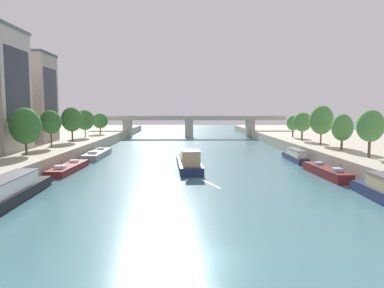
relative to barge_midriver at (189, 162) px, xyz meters
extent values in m
plane|color=#42757F|center=(0.71, -35.62, -1.04)|extent=(400.00, 400.00, 0.00)
cube|color=#B2A893|center=(-38.62, 19.38, 0.21)|extent=(36.00, 170.00, 2.51)
cube|color=#B2A893|center=(40.04, 19.38, 0.21)|extent=(36.00, 170.00, 2.51)
cube|color=#1E284C|center=(-0.04, 0.81, -0.43)|extent=(4.41, 18.33, 1.23)
cube|color=#1E284C|center=(-0.56, 10.23, -0.31)|extent=(3.32, 1.43, 0.98)
cube|color=#1E284C|center=(-0.04, 0.81, 0.21)|extent=(4.48, 18.34, 0.06)
cube|color=tan|center=(0.29, -5.36, 1.37)|extent=(2.76, 3.77, 2.26)
cube|color=black|center=(0.19, -3.54, 1.71)|extent=(2.05, 0.14, 0.63)
cube|color=brown|center=(-0.14, 2.62, 0.42)|extent=(3.18, 9.58, 0.36)
cylinder|color=#232328|center=(0.77, -4.61, 0.79)|extent=(0.07, 0.07, 1.10)
cube|color=silver|center=(2.69, -12.48, -1.03)|extent=(2.31, 5.79, 0.03)
cube|color=silver|center=(-0.90, -12.67, -1.03)|extent=(1.69, 5.93, 0.03)
cube|color=black|center=(-18.84, -20.48, -0.46)|extent=(3.62, 15.05, 1.16)
cube|color=black|center=(-19.14, -12.66, -0.35)|extent=(2.94, 1.35, 0.95)
cube|color=black|center=(-18.84, -20.48, 0.15)|extent=(3.68, 15.06, 0.06)
cube|color=white|center=(-18.81, -21.22, 0.89)|extent=(2.86, 9.65, 1.43)
cube|color=#4C4C51|center=(-18.81, -21.22, 1.65)|extent=(3.06, 9.95, 0.08)
cube|color=maroon|center=(-18.82, -2.65, -0.58)|extent=(2.96, 12.42, 0.92)
cube|color=maroon|center=(-18.66, 3.88, -0.49)|extent=(2.56, 1.26, 0.82)
cube|color=maroon|center=(-18.82, -2.65, -0.09)|extent=(3.01, 12.42, 0.06)
cube|color=white|center=(-18.75, 0.07, 0.14)|extent=(1.35, 0.93, 0.40)
cube|color=white|center=(-18.90, -6.11, 0.18)|extent=(1.49, 1.13, 0.48)
cylinder|color=#232328|center=(-18.51, -6.37, 0.49)|extent=(0.07, 0.07, 1.10)
cube|color=gray|center=(-18.34, 13.75, -0.48)|extent=(3.04, 14.02, 1.12)
cube|color=gray|center=(-18.43, 21.09, -0.37)|extent=(2.74, 1.27, 0.93)
cube|color=gray|center=(-18.34, 13.75, 0.11)|extent=(3.10, 14.02, 0.06)
cube|color=white|center=(-18.38, 16.82, 0.34)|extent=(1.45, 0.92, 0.40)
cube|color=white|center=(-18.29, 9.83, 0.38)|extent=(1.59, 1.12, 0.48)
cylinder|color=#232328|center=(-17.86, 9.56, 0.69)|extent=(0.07, 0.07, 1.10)
cube|color=#1E284C|center=(20.61, -16.17, -0.33)|extent=(2.43, 1.34, 0.97)
cube|color=maroon|center=(19.76, -7.68, -0.42)|extent=(2.65, 12.14, 1.25)
cube|color=maroon|center=(19.54, -1.30, -0.30)|extent=(2.18, 1.33, 0.99)
cube|color=maroon|center=(19.76, -7.68, 0.23)|extent=(2.70, 12.15, 0.06)
cube|color=#9EBCD6|center=(19.67, -5.03, 0.46)|extent=(1.16, 0.94, 0.40)
cube|color=#9EBCD6|center=(19.87, -11.06, 0.50)|extent=(1.27, 1.14, 0.48)
cylinder|color=#232328|center=(20.21, -11.29, 0.81)|extent=(0.07, 0.07, 1.10)
cube|color=#1E284C|center=(20.03, 7.69, -0.55)|extent=(2.25, 11.44, 0.98)
cube|color=#1E284C|center=(20.19, 13.73, -0.45)|extent=(1.88, 1.26, 0.85)
cube|color=#1E284C|center=(20.03, 7.69, -0.03)|extent=(2.29, 11.44, 0.06)
cube|color=beige|center=(20.01, 7.12, 0.59)|extent=(1.79, 7.33, 1.17)
cube|color=#4C4C51|center=(20.01, 7.12, 1.21)|extent=(1.91, 7.55, 0.08)
cylinder|color=#232328|center=(20.22, 4.27, 0.55)|extent=(0.07, 0.07, 1.10)
cylinder|color=brown|center=(-25.71, -1.51, 2.94)|extent=(0.35, 0.35, 2.96)
ellipsoid|color=#336B2D|center=(-25.71, -1.51, 6.00)|extent=(4.78, 4.78, 5.71)
cylinder|color=brown|center=(-25.90, 9.53, 3.24)|extent=(0.27, 0.27, 3.55)
ellipsoid|color=#336B2D|center=(-25.90, 9.53, 6.22)|extent=(3.96, 3.96, 4.37)
cylinder|color=brown|center=(-25.64, 21.24, 3.19)|extent=(0.35, 0.35, 3.45)
ellipsoid|color=#336B2D|center=(-25.64, 21.24, 6.39)|extent=(4.57, 4.57, 5.37)
cylinder|color=brown|center=(-26.10, 33.02, 2.99)|extent=(0.26, 0.26, 3.05)
ellipsoid|color=#336B2D|center=(-26.10, 33.02, 5.92)|extent=(4.70, 4.70, 5.14)
cylinder|color=brown|center=(-25.42, 46.27, 2.76)|extent=(0.36, 0.36, 2.59)
ellipsoid|color=#336B2D|center=(-25.42, 46.27, 5.28)|extent=(4.45, 4.45, 4.46)
cylinder|color=brown|center=(26.57, -6.28, 3.17)|extent=(0.40, 0.40, 3.42)
ellipsoid|color=#4C8942|center=(26.57, -6.28, 6.19)|extent=(3.90, 3.90, 4.74)
cylinder|color=brown|center=(26.98, 3.85, 2.80)|extent=(0.37, 0.37, 2.67)
ellipsoid|color=#4C8942|center=(26.98, 3.85, 5.44)|extent=(3.66, 3.66, 4.74)
cylinder|color=brown|center=(26.64, 12.61, 3.19)|extent=(0.28, 0.28, 3.45)
ellipsoid|color=#4C8942|center=(26.64, 12.61, 6.50)|extent=(4.62, 4.62, 5.77)
cylinder|color=brown|center=(26.15, 22.67, 3.00)|extent=(0.40, 0.40, 3.08)
ellipsoid|color=#4C8942|center=(26.15, 22.67, 5.76)|extent=(4.09, 4.09, 4.43)
cylinder|color=brown|center=(26.98, 32.32, 2.78)|extent=(0.37, 0.37, 2.63)
ellipsoid|color=#4C8942|center=(26.98, 32.32, 5.16)|extent=(3.28, 3.28, 3.88)
cube|color=#232833|center=(-28.73, 3.29, 12.65)|extent=(0.04, 8.75, 12.21)
cube|color=#A89989|center=(-35.59, 20.80, 10.88)|extent=(11.38, 9.23, 18.84)
cube|color=#4C515B|center=(-35.59, 20.80, 20.55)|extent=(11.72, 9.51, 0.50)
cube|color=#232833|center=(-29.88, 20.80, 11.82)|extent=(0.04, 7.38, 11.30)
cube|color=#ADA899|center=(0.71, 65.53, 5.20)|extent=(66.66, 4.40, 0.60)
cube|color=#ADA899|center=(0.71, 63.53, 5.95)|extent=(66.66, 0.30, 0.90)
cube|color=#ADA899|center=(0.71, 67.53, 5.95)|extent=(66.66, 0.30, 0.90)
cube|color=#ADA899|center=(-20.62, 65.53, 1.93)|extent=(2.80, 3.60, 5.95)
cube|color=#ADA899|center=(0.71, 65.53, 1.93)|extent=(2.80, 3.60, 5.95)
cube|color=#ADA899|center=(22.04, 65.53, 1.93)|extent=(2.80, 3.60, 5.95)
camera|label=1|loc=(-0.50, -57.64, 8.55)|focal=33.16mm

